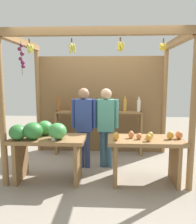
{
  "coord_description": "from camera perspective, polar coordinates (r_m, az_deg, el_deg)",
  "views": [
    {
      "loc": [
        0.22,
        -4.47,
        1.75
      ],
      "look_at": [
        0.0,
        -0.19,
        1.12
      ],
      "focal_mm": 37.5,
      "sensor_mm": 36.0,
      "label": 1
    }
  ],
  "objects": [
    {
      "name": "fruit_counter_right",
      "position": [
        4.0,
        11.53,
        -9.1
      ],
      "size": [
        1.24,
        0.64,
        0.89
      ],
      "color": "olive",
      "rests_on": "ground"
    },
    {
      "name": "vendor_man",
      "position": [
        4.49,
        -3.46,
        -2.16
      ],
      "size": [
        0.48,
        0.21,
        1.56
      ],
      "rotation": [
        0.0,
        0.0,
        0.01
      ],
      "color": "navy",
      "rests_on": "ground"
    },
    {
      "name": "ground_plane",
      "position": [
        4.81,
        0.12,
        -12.95
      ],
      "size": [
        12.0,
        12.0,
        0.0
      ],
      "primitive_type": "plane",
      "color": "gray",
      "rests_on": "ground"
    },
    {
      "name": "bottle_shelf_unit",
      "position": [
        5.27,
        0.19,
        -1.98
      ],
      "size": [
        1.96,
        0.22,
        1.35
      ],
      "color": "olive",
      "rests_on": "ground"
    },
    {
      "name": "fruit_counter_left",
      "position": [
        4.03,
        -13.04,
        -6.84
      ],
      "size": [
        1.26,
        0.7,
        1.04
      ],
      "color": "olive",
      "rests_on": "ground"
    },
    {
      "name": "market_stall",
      "position": [
        4.93,
        0.32,
        4.74
      ],
      "size": [
        3.06,
        1.98,
        2.48
      ],
      "color": "olive",
      "rests_on": "ground"
    },
    {
      "name": "vendor_woman",
      "position": [
        4.51,
        1.97,
        -2.17
      ],
      "size": [
        0.48,
        0.21,
        1.55
      ],
      "rotation": [
        0.0,
        0.0,
        -0.14
      ],
      "color": "#2F556E",
      "rests_on": "ground"
    }
  ]
}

